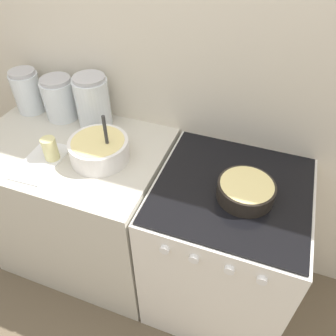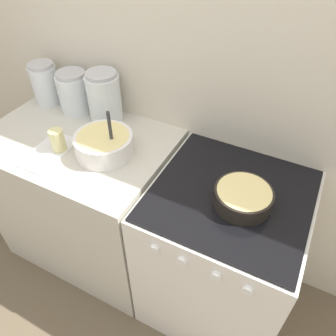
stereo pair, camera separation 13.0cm
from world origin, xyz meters
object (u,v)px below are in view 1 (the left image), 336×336
Objects in this scene: storage_jar_right at (93,105)px; stove at (222,248)px; storage_jar_left at (28,94)px; storage_jar_middle at (60,101)px; mixing_bowl at (99,148)px; tin_can at (50,149)px; baking_pan at (246,190)px.

stove is at bearing -15.98° from storage_jar_right.
storage_jar_left reaches higher than storage_jar_middle.
stove is 3.22× the size of mixing_bowl.
storage_jar_right is (-0.16, 0.25, 0.06)m from mixing_bowl.
tin_can is at bearing -98.12° from storage_jar_right.
stove is 1.17m from storage_jar_middle.
stove is at bearing -12.81° from storage_jar_middle.
mixing_bowl is 0.69m from baking_pan.
mixing_bowl is at bearing 21.64° from tin_can.
stove is at bearing 147.46° from baking_pan.
tin_can reaches higher than stove.
storage_jar_left is (-0.58, 0.25, 0.04)m from mixing_bowl.
storage_jar_middle reaches higher than stove.
stove is 3.78× the size of storage_jar_left.
baking_pan is at bearing -32.54° from stove.
storage_jar_right is at bearing 81.88° from tin_can.
storage_jar_left is 0.86× the size of storage_jar_right.
baking_pan is at bearing -1.21° from mixing_bowl.
stove is at bearing -10.68° from storage_jar_left.
storage_jar_right reaches higher than tin_can.
storage_jar_middle is 0.84× the size of storage_jar_right.
baking_pan is 1.03× the size of storage_jar_middle.
storage_jar_middle reaches higher than tin_can.
storage_jar_middle is at bearing 167.19° from stove.
baking_pan is at bearing -11.75° from storage_jar_left.
baking_pan is 0.86× the size of storage_jar_right.
tin_can is at bearing -158.36° from mixing_bowl.
storage_jar_middle is (-0.37, 0.25, 0.04)m from mixing_bowl.
tin_can is at bearing -175.62° from baking_pan.
storage_jar_right is at bearing 164.02° from stove.
mixing_bowl is 0.31m from storage_jar_right.
mixing_bowl is 1.21× the size of storage_jar_middle.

